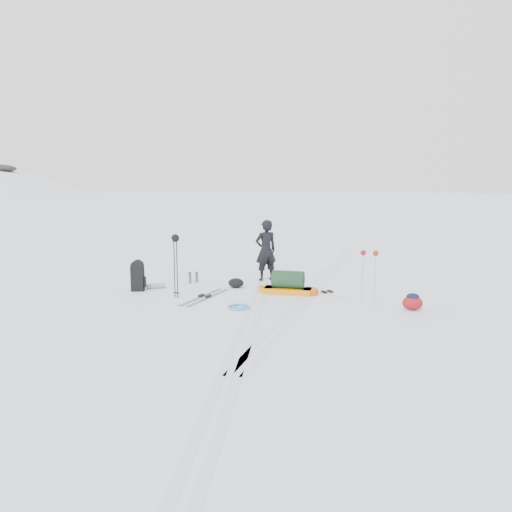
% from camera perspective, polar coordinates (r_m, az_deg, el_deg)
% --- Properties ---
extents(ground, '(200.00, 200.00, 0.00)m').
position_cam_1_polar(ground, '(11.99, 0.30, -4.67)').
color(ground, white).
rests_on(ground, ground).
extents(ski_tracks, '(3.38, 17.97, 0.01)m').
position_cam_1_polar(ski_tracks, '(12.76, 3.63, -3.85)').
color(ski_tracks, silver).
rests_on(ski_tracks, ground).
extents(skier, '(0.74, 0.67, 1.69)m').
position_cam_1_polar(skier, '(13.76, 1.13, 0.65)').
color(skier, black).
rests_on(skier, ground).
extents(pulk_sled, '(1.51, 0.57, 0.57)m').
position_cam_1_polar(pulk_sled, '(12.29, 3.68, -3.31)').
color(pulk_sled, orange).
rests_on(pulk_sled, ground).
extents(expedition_rucksack, '(0.77, 0.62, 0.79)m').
position_cam_1_polar(expedition_rucksack, '(12.91, -13.13, -2.28)').
color(expedition_rucksack, black).
rests_on(expedition_rucksack, ground).
extents(ski_poles_black, '(0.22, 0.19, 1.52)m').
position_cam_1_polar(ski_poles_black, '(11.85, -9.20, 1.16)').
color(ski_poles_black, black).
rests_on(ski_poles_black, ground).
extents(ski_poles_silver, '(0.39, 0.17, 1.24)m').
position_cam_1_polar(ski_poles_silver, '(11.30, 12.82, -0.36)').
color(ski_poles_silver, '#B8BBBF').
rests_on(ski_poles_silver, ground).
extents(touring_skis_grey, '(0.74, 1.92, 0.07)m').
position_cam_1_polar(touring_skis_grey, '(11.96, -5.87, -4.67)').
color(touring_skis_grey, gray).
rests_on(touring_skis_grey, ground).
extents(touring_skis_white, '(1.24, 1.57, 0.06)m').
position_cam_1_polar(touring_skis_white, '(12.48, 8.13, -4.16)').
color(touring_skis_white, silver).
rests_on(touring_skis_white, ground).
extents(rope_coil, '(0.54, 0.54, 0.06)m').
position_cam_1_polar(rope_coil, '(10.94, -1.96, -5.83)').
color(rope_coil, '#5399CA').
rests_on(rope_coil, ground).
extents(small_daypack, '(0.54, 0.51, 0.37)m').
position_cam_1_polar(small_daypack, '(11.26, 17.46, -5.02)').
color(small_daypack, maroon).
rests_on(small_daypack, ground).
extents(thermos_pair, '(0.22, 0.28, 0.31)m').
position_cam_1_polar(thermos_pair, '(13.67, -7.18, -2.46)').
color(thermos_pair, slate).
rests_on(thermos_pair, ground).
extents(stuff_sack, '(0.44, 0.36, 0.25)m').
position_cam_1_polar(stuff_sack, '(12.95, -2.31, -3.10)').
color(stuff_sack, black).
rests_on(stuff_sack, ground).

